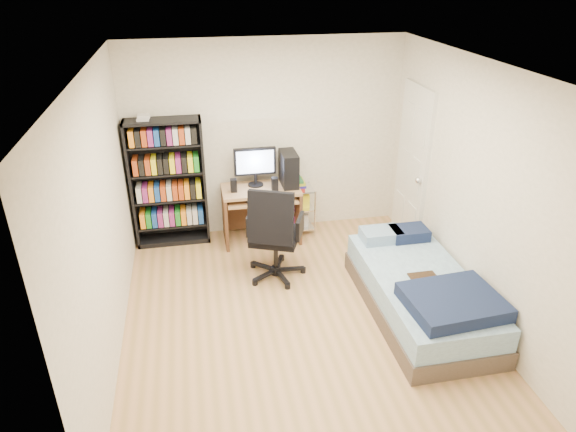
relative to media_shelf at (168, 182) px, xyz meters
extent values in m
cube|color=tan|center=(1.26, -1.84, -0.85)|extent=(3.50, 4.00, 0.04)
cube|color=white|center=(1.26, -1.84, 1.69)|extent=(3.50, 4.00, 0.04)
cube|color=silver|center=(1.26, 0.18, 0.42)|extent=(3.50, 0.04, 2.50)
cube|color=silver|center=(1.26, -3.86, 0.42)|extent=(3.50, 0.04, 2.50)
cube|color=silver|center=(-0.51, -1.84, 0.42)|extent=(0.04, 4.00, 2.50)
cube|color=silver|center=(3.03, -1.84, 0.42)|extent=(0.04, 4.00, 2.50)
cube|color=black|center=(0.00, 0.00, -0.02)|extent=(0.91, 0.30, 1.62)
cube|color=black|center=(0.00, 0.00, -0.58)|extent=(0.85, 0.28, 0.02)
cube|color=#AC3D16|center=(0.00, -0.01, -0.46)|extent=(0.79, 0.24, 0.19)
cube|color=black|center=(0.00, 0.00, -0.23)|extent=(0.85, 0.28, 0.02)
cube|color=#16469F|center=(0.00, -0.01, -0.11)|extent=(0.79, 0.24, 0.19)
cube|color=black|center=(0.00, 0.00, 0.13)|extent=(0.85, 0.28, 0.02)
cube|color=yellow|center=(0.00, -0.01, 0.25)|extent=(0.79, 0.24, 0.19)
cube|color=black|center=(0.00, 0.00, 0.48)|extent=(0.85, 0.28, 0.02)
cube|color=#1C8224|center=(0.00, -0.01, 0.60)|extent=(0.79, 0.24, 0.19)
cube|color=silver|center=(-0.20, 0.00, 0.82)|extent=(0.14, 0.13, 0.07)
cube|color=tan|center=(1.13, -0.17, -0.12)|extent=(0.97, 0.53, 0.04)
cube|color=#382A1E|center=(0.66, -0.17, -0.49)|extent=(0.04, 0.53, 0.69)
cube|color=#382A1E|center=(1.59, -0.17, -0.49)|extent=(0.04, 0.53, 0.69)
cube|color=#382A1E|center=(1.13, 0.08, -0.47)|extent=(0.93, 0.03, 0.63)
cube|color=tan|center=(1.13, -0.25, -0.22)|extent=(0.87, 0.44, 0.02)
cube|color=black|center=(1.13, -0.27, -0.20)|extent=(0.43, 0.15, 0.02)
cube|color=black|center=(1.08, -0.06, 0.22)|extent=(0.52, 0.05, 0.35)
cube|color=silver|center=(1.08, -0.09, 0.22)|extent=(0.47, 0.01, 0.29)
cube|color=black|center=(1.49, -0.12, 0.11)|extent=(0.19, 0.41, 0.43)
cube|color=black|center=(0.79, -0.22, -0.02)|extent=(0.08, 0.08, 0.16)
cube|color=black|center=(1.29, -0.27, -0.02)|extent=(0.08, 0.08, 0.16)
cylinder|color=black|center=(1.16, -1.04, -0.55)|extent=(0.05, 0.05, 0.40)
cube|color=black|center=(1.16, -1.04, -0.32)|extent=(0.66, 0.66, 0.09)
cube|color=black|center=(1.08, -1.26, 0.02)|extent=(0.51, 0.33, 0.59)
cube|color=black|center=(0.91, -0.94, -0.17)|extent=(0.16, 0.31, 0.23)
cube|color=black|center=(1.42, -1.15, -0.17)|extent=(0.16, 0.31, 0.23)
cylinder|color=silver|center=(1.36, -0.23, -0.51)|extent=(0.02, 0.02, 0.64)
cylinder|color=silver|center=(1.83, -0.22, -0.51)|extent=(0.02, 0.02, 0.64)
cylinder|color=silver|center=(1.35, 0.10, -0.51)|extent=(0.02, 0.02, 0.64)
cylinder|color=silver|center=(1.82, 0.11, -0.51)|extent=(0.02, 0.02, 0.64)
cube|color=silver|center=(1.59, -0.06, -0.74)|extent=(0.47, 0.34, 0.02)
cube|color=silver|center=(1.59, -0.06, -0.47)|extent=(0.47, 0.34, 0.02)
cube|color=silver|center=(1.59, -0.06, -0.20)|extent=(0.47, 0.34, 0.02)
cube|color=maroon|center=(1.59, -0.06, -0.12)|extent=(0.21, 0.26, 0.15)
cube|color=brown|center=(2.49, -2.02, -0.73)|extent=(0.99, 1.98, 0.20)
cube|color=#9BC7E7|center=(2.49, -2.02, -0.52)|extent=(0.95, 1.94, 0.24)
cube|color=#131D3D|center=(2.54, -2.57, -0.34)|extent=(0.89, 0.75, 0.14)
cube|color=#A7CEED|center=(2.34, -1.23, -0.33)|extent=(0.44, 0.30, 0.13)
cube|color=#131D3D|center=(2.67, -1.25, -0.33)|extent=(0.42, 0.30, 0.13)
cube|color=#412814|center=(2.49, -2.07, -0.39)|extent=(0.28, 0.22, 0.02)
cube|color=silver|center=(2.98, -0.49, 0.17)|extent=(0.05, 0.80, 2.00)
sphere|color=silver|center=(2.93, -0.81, 0.12)|extent=(0.08, 0.08, 0.08)
camera|label=1|loc=(0.33, -6.03, 2.45)|focal=32.00mm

